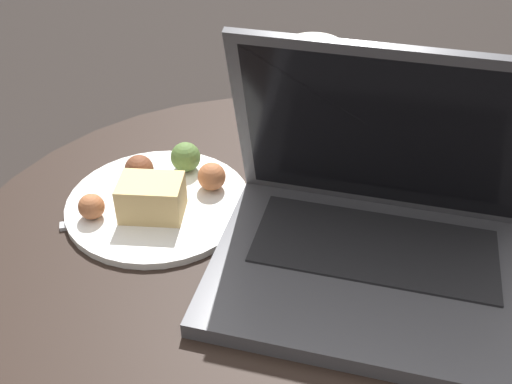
{
  "coord_description": "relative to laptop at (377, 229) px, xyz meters",
  "views": [
    {
      "loc": [
        0.26,
        -0.42,
        0.99
      ],
      "look_at": [
        -0.03,
        0.0,
        0.61
      ],
      "focal_mm": 42.0,
      "sensor_mm": 36.0,
      "label": 1
    }
  ],
  "objects": [
    {
      "name": "snack_plate",
      "position": [
        -0.26,
        -0.05,
        -0.03
      ],
      "size": [
        0.22,
        0.22,
        0.05
      ],
      "color": "silver",
      "rests_on": "table"
    },
    {
      "name": "beer_glass",
      "position": [
        -0.14,
        0.09,
        0.04
      ],
      "size": [
        0.06,
        0.06,
        0.19
      ],
      "color": "brown",
      "rests_on": "table"
    },
    {
      "name": "fork",
      "position": [
        -0.26,
        -0.08,
        -0.05
      ],
      "size": [
        0.12,
        0.13,
        0.0
      ],
      "color": "#B2B2B7",
      "rests_on": "table"
    },
    {
      "name": "laptop",
      "position": [
        0.0,
        0.0,
        0.0
      ],
      "size": [
        0.39,
        0.34,
        0.24
      ],
      "color": "#47474C",
      "rests_on": "table"
    },
    {
      "name": "table",
      "position": [
        -0.09,
        -0.05,
        -0.19
      ],
      "size": [
        0.74,
        0.74,
        0.54
      ],
      "color": "black",
      "rests_on": "ground_plane"
    }
  ]
}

